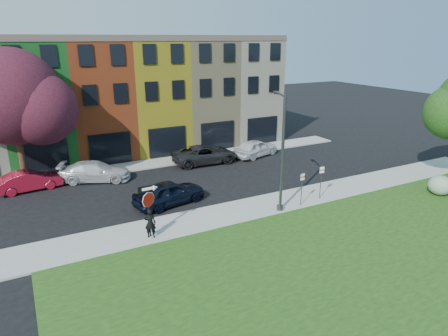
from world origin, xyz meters
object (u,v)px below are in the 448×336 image
stop_sign (148,200)px  sedan_near (169,193)px  street_lamp (281,153)px  man (150,223)px

stop_sign → sedan_near: stop_sign is taller
street_lamp → sedan_near: bearing=165.5°
stop_sign → man: 1.27m
stop_sign → street_lamp: 8.38m
sedan_near → man: bearing=135.6°
man → sedan_near: man is taller
sedan_near → street_lamp: (5.72, -4.07, 2.89)m
man → sedan_near: size_ratio=0.33×
stop_sign → man: bearing=-99.2°
man → street_lamp: size_ratio=0.23×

